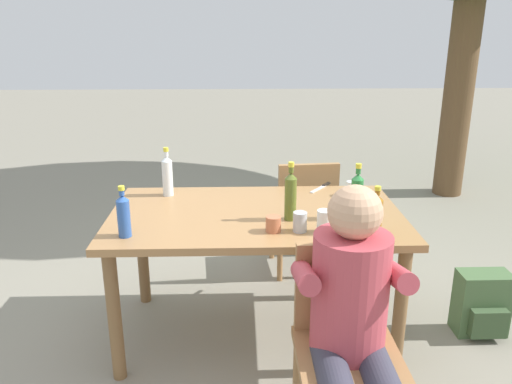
{
  "coord_description": "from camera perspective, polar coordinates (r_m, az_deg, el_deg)",
  "views": [
    {
      "loc": [
        -0.08,
        -2.67,
        1.78
      ],
      "look_at": [
        0.0,
        0.0,
        0.89
      ],
      "focal_mm": 35.9,
      "sensor_mm": 36.0,
      "label": 1
    }
  ],
  "objects": [
    {
      "name": "cup_steel",
      "position": [
        2.59,
        4.92,
        -3.34
      ],
      "size": [
        0.07,
        0.07,
        0.1
      ],
      "primitive_type": "cylinder",
      "color": "#B2B7BC",
      "rests_on": "dining_table"
    },
    {
      "name": "bottle_blue",
      "position": [
        2.58,
        -14.54,
        -2.5
      ],
      "size": [
        0.06,
        0.06,
        0.26
      ],
      "color": "#2D56A3",
      "rests_on": "dining_table"
    },
    {
      "name": "ground_plane",
      "position": [
        3.21,
        0.0,
        -15.29
      ],
      "size": [
        24.0,
        24.0,
        0.0
      ],
      "primitive_type": "plane",
      "color": "gray"
    },
    {
      "name": "cup_terracotta",
      "position": [
        2.59,
        1.95,
        -3.59
      ],
      "size": [
        0.08,
        0.08,
        0.08
      ],
      "primitive_type": "cylinder",
      "color": "#BC6B47",
      "rests_on": "dining_table"
    },
    {
      "name": "backpack_by_near_side",
      "position": [
        3.38,
        23.87,
        -11.42
      ],
      "size": [
        0.3,
        0.23,
        0.39
      ],
      "color": "#47663D",
      "rests_on": "ground_plane"
    },
    {
      "name": "bottle_amber",
      "position": [
        2.6,
        13.21,
        -2.38
      ],
      "size": [
        0.06,
        0.06,
        0.25
      ],
      "color": "#996019",
      "rests_on": "dining_table"
    },
    {
      "name": "cup_glass",
      "position": [
        3.17,
        10.59,
        0.37
      ],
      "size": [
        0.06,
        0.06,
        0.09
      ],
      "primitive_type": "cylinder",
      "color": "silver",
      "rests_on": "dining_table"
    },
    {
      "name": "chair_far_right",
      "position": [
        3.7,
        5.38,
        -2.1
      ],
      "size": [
        0.48,
        0.48,
        0.87
      ],
      "color": "#A37547",
      "rests_on": "ground_plane"
    },
    {
      "name": "cup_white",
      "position": [
        2.59,
        7.62,
        -3.28
      ],
      "size": [
        0.07,
        0.07,
        0.12
      ],
      "primitive_type": "cylinder",
      "color": "white",
      "rests_on": "dining_table"
    },
    {
      "name": "dining_table",
      "position": [
        2.89,
        0.0,
        -4.01
      ],
      "size": [
        1.62,
        0.95,
        0.77
      ],
      "color": "#A37547",
      "rests_on": "ground_plane"
    },
    {
      "name": "bottle_clear",
      "position": [
        3.15,
        -9.85,
        1.88
      ],
      "size": [
        0.06,
        0.06,
        0.3
      ],
      "color": "white",
      "rests_on": "dining_table"
    },
    {
      "name": "person_in_white_shirt",
      "position": [
        2.16,
        10.76,
        -13.29
      ],
      "size": [
        0.47,
        0.61,
        1.18
      ],
      "color": "#B7424C",
      "rests_on": "ground_plane"
    },
    {
      "name": "bottle_green",
      "position": [
        2.77,
        11.16,
        -0.37
      ],
      "size": [
        0.06,
        0.06,
        0.31
      ],
      "color": "#287A38",
      "rests_on": "dining_table"
    },
    {
      "name": "bottle_olive",
      "position": [
        2.71,
        3.87,
        -0.36
      ],
      "size": [
        0.06,
        0.06,
        0.32
      ],
      "color": "#566623",
      "rests_on": "dining_table"
    },
    {
      "name": "table_knife",
      "position": [
        3.31,
        7.35,
        0.57
      ],
      "size": [
        0.16,
        0.2,
        0.01
      ],
      "color": "silver",
      "rests_on": "dining_table"
    },
    {
      "name": "chair_near_right",
      "position": [
        2.34,
        9.91,
        -15.39
      ],
      "size": [
        0.44,
        0.44,
        0.87
      ],
      "color": "#A37547",
      "rests_on": "ground_plane"
    }
  ]
}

